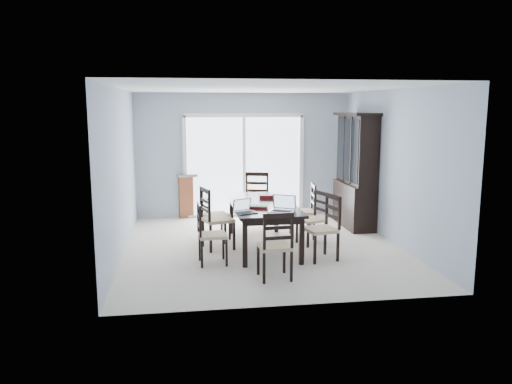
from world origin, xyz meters
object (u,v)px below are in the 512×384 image
chair_left_mid (212,212)px  laptop_dark (246,210)px  chair_left_near (206,227)px  chair_right_mid (316,212)px  chair_left_far (211,208)px  chair_right_near (326,220)px  china_hutch (356,172)px  hot_tub (209,189)px  chair_end_far (256,194)px  laptop_silver (282,208)px  chair_end_near (276,239)px  game_box (267,197)px  cell_phone (273,215)px  dining_table (263,208)px  chair_right_far (307,204)px

chair_left_mid → laptop_dark: chair_left_mid is taller
chair_left_near → chair_right_mid: 2.09m
chair_left_far → chair_right_near: size_ratio=0.92×
china_hutch → hot_tub: size_ratio=1.04×
chair_left_mid → chair_end_far: size_ratio=0.98×
chair_left_far → hot_tub: bearing=159.6°
laptop_silver → hot_tub: size_ratio=0.21×
chair_end_near → chair_left_mid: bearing=111.4°
chair_left_near → chair_right_mid: chair_left_near is taller
chair_left_far → chair_right_near: chair_right_near is taller
game_box → chair_end_far: bearing=90.4°
chair_end_near → cell_phone: (0.08, 0.68, 0.18)m
chair_right_mid → chair_end_far: chair_end_far is taller
chair_left_far → chair_right_near: bearing=31.3°
chair_right_mid → laptop_silver: (-0.77, -0.88, 0.26)m
game_box → chair_left_near: bearing=-134.3°
dining_table → china_hutch: china_hutch is taller
chair_end_near → chair_right_mid: bearing=56.7°
chair_right_near → chair_end_near: chair_right_near is taller
hot_tub → laptop_dark: bearing=-85.3°
chair_right_near → chair_end_far: chair_end_far is taller
cell_phone → game_box: game_box is taller
chair_end_near → hot_tub: 5.02m
dining_table → hot_tub: bearing=102.0°
chair_end_far → cell_phone: chair_end_far is taller
chair_left_far → chair_left_mid: bearing=-20.7°
chair_left_far → chair_right_mid: (1.74, -0.53, -0.01)m
chair_left_far → laptop_silver: (0.97, -1.41, 0.25)m
chair_right_near → game_box: bearing=19.6°
chair_left_far → chair_right_far: size_ratio=0.96×
chair_right_near → game_box: size_ratio=4.30×
china_hutch → chair_end_far: (-1.89, 0.30, -0.43)m
chair_left_near → laptop_dark: chair_left_near is taller
chair_left_far → game_box: chair_left_far is taller
chair_right_mid → chair_end_near: chair_end_near is taller
chair_left_far → china_hutch: bearing=83.5°
chair_right_far → chair_end_near: bearing=161.5°
chair_end_near → laptop_dark: chair_end_near is taller
chair_right_far → laptop_silver: chair_right_far is taller
china_hutch → chair_left_mid: 3.14m
chair_right_far → chair_left_mid: bearing=114.2°
laptop_dark → chair_right_near: bearing=-22.9°
dining_table → laptop_dark: laptop_dark is taller
dining_table → chair_right_mid: size_ratio=2.13×
chair_right_near → laptop_silver: (-0.70, 0.00, 0.20)m
dining_table → chair_left_mid: chair_left_mid is taller
chair_right_mid → game_box: 0.87m
chair_left_far → chair_right_mid: chair_left_far is taller
chair_right_far → chair_left_far: bearing=94.4°
laptop_dark → laptop_silver: size_ratio=0.81×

